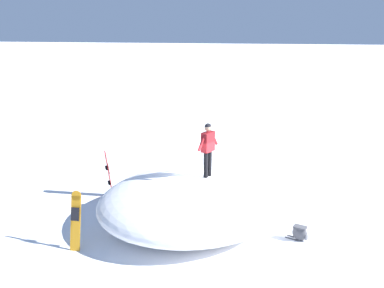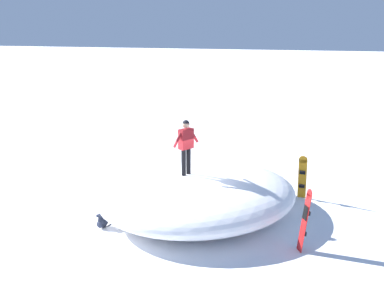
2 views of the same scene
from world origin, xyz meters
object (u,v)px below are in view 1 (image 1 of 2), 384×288
at_px(snowboarder_standing, 208,145).
at_px(snowboard_primary_upright, 76,220).
at_px(backpack_far, 300,233).
at_px(snowboard_secondary_upright, 108,173).
at_px(backpack_near, 271,194).

distance_m(snowboarder_standing, snowboard_primary_upright, 4.45).
bearing_deg(snowboarder_standing, backpack_far, 69.03).
height_order(snowboarder_standing, snowboard_secondary_upright, snowboarder_standing).
distance_m(snowboard_secondary_upright, backpack_far, 6.91).
bearing_deg(backpack_far, backpack_near, -163.37).
xyz_separation_m(snowboard_primary_upright, backpack_far, (-1.48, 6.13, -0.62)).
distance_m(snowboard_primary_upright, backpack_far, 6.34).
bearing_deg(snowboard_secondary_upright, snowboarder_standing, 74.61).
xyz_separation_m(snowboarder_standing, snowboard_primary_upright, (2.57, -3.28, -1.56)).
bearing_deg(snowboard_secondary_upright, backpack_near, 96.28).
bearing_deg(backpack_far, snowboarder_standing, -110.97).
xyz_separation_m(snowboard_secondary_upright, backpack_far, (2.11, 6.55, -0.67)).
height_order(snowboard_primary_upright, backpack_near, snowboard_primary_upright).
relative_size(snowboarder_standing, backpack_near, 3.26).
relative_size(snowboard_primary_upright, backpack_near, 3.11).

